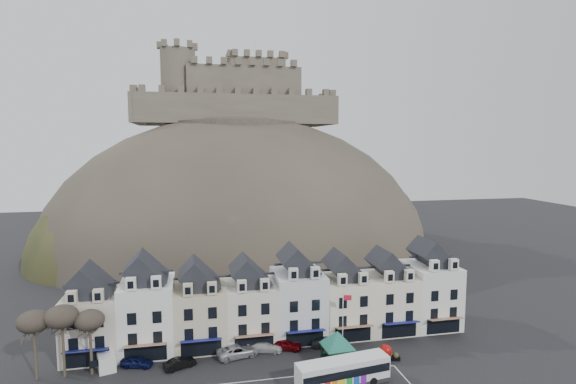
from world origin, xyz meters
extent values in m
cube|color=beige|center=(-23.80, 16.00, 4.00)|extent=(6.80, 8.00, 8.00)
cube|color=black|center=(-23.80, 16.00, 9.20)|extent=(6.80, 5.76, 2.80)
cube|color=beige|center=(-25.30, 12.40, 8.90)|extent=(1.20, 0.80, 1.60)
cube|color=beige|center=(-22.30, 12.40, 8.90)|extent=(1.20, 0.80, 1.60)
cube|color=black|center=(-23.80, 11.97, 1.30)|extent=(5.10, 0.06, 2.20)
cube|color=navy|center=(-23.80, 11.30, 2.60)|extent=(5.10, 1.29, 0.43)
cube|color=white|center=(-17.00, 16.00, 4.60)|extent=(6.80, 8.00, 9.20)
cube|color=black|center=(-17.00, 16.00, 10.40)|extent=(6.80, 5.76, 2.80)
cube|color=white|center=(-18.50, 12.40, 10.10)|extent=(1.20, 0.80, 1.60)
cube|color=white|center=(-15.50, 12.40, 10.10)|extent=(1.20, 0.80, 1.60)
cube|color=black|center=(-17.00, 11.97, 1.30)|extent=(5.10, 0.06, 2.20)
cube|color=maroon|center=(-17.00, 11.30, 2.60)|extent=(5.10, 1.29, 0.43)
cube|color=beige|center=(-10.20, 16.00, 4.00)|extent=(6.80, 8.00, 8.00)
cube|color=black|center=(-10.20, 16.00, 9.20)|extent=(6.80, 5.76, 2.80)
cube|color=beige|center=(-11.70, 12.40, 8.90)|extent=(1.20, 0.80, 1.60)
cube|color=beige|center=(-8.70, 12.40, 8.90)|extent=(1.20, 0.80, 1.60)
cube|color=black|center=(-10.20, 11.97, 1.30)|extent=(5.10, 0.06, 2.20)
cube|color=navy|center=(-10.20, 11.30, 2.60)|extent=(5.10, 1.29, 0.43)
cube|color=silver|center=(-3.40, 16.00, 4.00)|extent=(6.80, 8.00, 8.00)
cube|color=black|center=(-3.40, 16.00, 9.20)|extent=(6.80, 5.76, 2.80)
cube|color=silver|center=(-4.90, 12.40, 8.90)|extent=(1.20, 0.80, 1.60)
cube|color=silver|center=(-1.90, 12.40, 8.90)|extent=(1.20, 0.80, 1.60)
cube|color=black|center=(-3.40, 11.97, 1.30)|extent=(5.10, 0.06, 2.20)
cube|color=maroon|center=(-3.40, 11.30, 2.60)|extent=(5.10, 1.29, 0.43)
cube|color=silver|center=(3.40, 16.00, 4.60)|extent=(6.80, 8.00, 9.20)
cube|color=black|center=(3.40, 16.00, 10.40)|extent=(6.80, 5.76, 2.80)
cube|color=silver|center=(1.90, 12.40, 10.10)|extent=(1.20, 0.80, 1.60)
cube|color=silver|center=(4.90, 12.40, 10.10)|extent=(1.20, 0.80, 1.60)
cube|color=black|center=(3.40, 11.97, 1.30)|extent=(5.10, 0.06, 2.20)
cube|color=navy|center=(3.40, 11.30, 2.60)|extent=(5.10, 1.29, 0.43)
cube|color=#EEEACE|center=(10.20, 16.00, 4.00)|extent=(6.80, 8.00, 8.00)
cube|color=black|center=(10.20, 16.00, 9.20)|extent=(6.80, 5.76, 2.80)
cube|color=#EEEACE|center=(8.70, 12.40, 8.90)|extent=(1.20, 0.80, 1.60)
cube|color=#EEEACE|center=(11.70, 12.40, 8.90)|extent=(1.20, 0.80, 1.60)
cube|color=black|center=(10.20, 11.97, 1.30)|extent=(5.10, 0.06, 2.20)
cube|color=maroon|center=(10.20, 11.30, 2.60)|extent=(5.10, 1.29, 0.43)
cube|color=white|center=(17.00, 16.00, 4.00)|extent=(6.80, 8.00, 8.00)
cube|color=black|center=(17.00, 16.00, 9.20)|extent=(6.80, 5.76, 2.80)
cube|color=white|center=(15.50, 12.40, 8.90)|extent=(1.20, 0.80, 1.60)
cube|color=white|center=(18.50, 12.40, 8.90)|extent=(1.20, 0.80, 1.60)
cube|color=black|center=(17.00, 11.97, 1.30)|extent=(5.10, 0.06, 2.20)
cube|color=navy|center=(17.00, 11.30, 2.60)|extent=(5.10, 1.29, 0.43)
cube|color=white|center=(23.80, 16.00, 4.60)|extent=(6.80, 8.00, 9.20)
cube|color=black|center=(23.80, 16.00, 10.40)|extent=(6.80, 5.76, 2.80)
cube|color=white|center=(22.30, 12.40, 10.10)|extent=(1.20, 0.80, 1.60)
cube|color=white|center=(25.30, 12.40, 10.10)|extent=(1.20, 0.80, 1.60)
cube|color=black|center=(23.80, 11.97, 1.30)|extent=(5.10, 0.06, 2.20)
cube|color=maroon|center=(23.80, 11.30, 2.60)|extent=(5.10, 1.29, 0.43)
ellipsoid|color=#3A342D|center=(0.00, 70.00, 0.00)|extent=(96.00, 76.00, 68.00)
ellipsoid|color=#2D351A|center=(-22.00, 64.00, 0.00)|extent=(52.00, 44.00, 42.00)
ellipsoid|color=#3A342D|center=(24.00, 74.00, 0.00)|extent=(56.00, 48.00, 46.00)
ellipsoid|color=#2D351A|center=(-4.00, 56.00, 0.00)|extent=(40.00, 28.00, 28.00)
ellipsoid|color=#3A342D|center=(10.00, 58.00, 0.00)|extent=(36.00, 28.00, 24.00)
cylinder|color=#3A342D|center=(0.00, 70.00, 31.00)|extent=(30.00, 30.00, 3.00)
cube|color=brown|center=(0.00, 66.00, 35.50)|extent=(48.00, 2.20, 7.00)
cube|color=brown|center=(0.00, 86.00, 35.50)|extent=(48.00, 2.20, 7.00)
cube|color=brown|center=(-24.00, 76.00, 35.50)|extent=(2.20, 22.00, 7.00)
cube|color=brown|center=(24.00, 76.00, 35.50)|extent=(2.20, 22.00, 7.00)
cube|color=brown|center=(2.00, 76.00, 41.00)|extent=(28.00, 18.00, 10.00)
cube|color=brown|center=(6.00, 78.00, 42.50)|extent=(14.00, 12.00, 13.00)
cylinder|color=brown|center=(-14.00, 72.00, 41.00)|extent=(8.40, 8.40, 18.00)
cylinder|color=silver|center=(6.00, 78.00, 51.50)|extent=(0.16, 0.16, 5.00)
cylinder|color=#3B3025|center=(-29.00, 10.50, 2.87)|extent=(0.32, 0.32, 5.74)
ellipsoid|color=#383028|center=(-29.00, 10.50, 6.97)|extent=(3.61, 3.61, 2.54)
cylinder|color=#3B3025|center=(-26.00, 10.50, 3.01)|extent=(0.32, 0.32, 6.02)
ellipsoid|color=#383028|center=(-26.00, 10.50, 7.31)|extent=(3.78, 3.78, 2.67)
cylinder|color=#3B3025|center=(-23.00, 10.50, 2.73)|extent=(0.32, 0.32, 5.46)
ellipsoid|color=#383028|center=(-23.00, 10.50, 6.63)|extent=(3.43, 3.43, 2.42)
cube|color=#262628|center=(5.36, 2.02, 0.35)|extent=(11.10, 4.00, 0.49)
cube|color=silver|center=(5.36, 2.02, 1.79)|extent=(11.09, 3.95, 2.49)
cube|color=black|center=(5.36, 2.02, 1.92)|extent=(10.89, 3.99, 0.94)
cube|color=silver|center=(5.36, 2.02, 2.91)|extent=(10.86, 3.82, 0.25)
cube|color=orange|center=(10.69, 2.77, 2.74)|extent=(0.22, 1.18, 0.28)
cylinder|color=black|center=(8.74, 1.37, 0.44)|extent=(0.98, 0.44, 0.95)
cylinder|color=black|center=(8.43, 3.58, 0.44)|extent=(0.98, 0.44, 0.95)
cylinder|color=black|center=(1.77, 2.64, 0.44)|extent=(0.98, 0.44, 0.95)
cube|color=black|center=(4.48, 7.49, 1.31)|extent=(0.17, 0.17, 2.61)
cube|color=black|center=(7.41, 7.67, 1.31)|extent=(0.17, 0.17, 2.61)
cube|color=black|center=(4.66, 4.55, 1.31)|extent=(0.17, 0.17, 2.61)
cube|color=black|center=(7.59, 4.73, 1.31)|extent=(0.17, 0.17, 2.61)
cube|color=black|center=(6.03, 6.11, 2.61)|extent=(3.81, 3.81, 0.13)
cone|color=#135345|center=(6.03, 6.11, 3.59)|extent=(7.19, 7.19, 1.96)
cube|color=black|center=(12.63, 6.70, 0.25)|extent=(1.45, 1.45, 0.51)
sphere|color=#A50C09|center=(12.63, 6.70, 1.17)|extent=(1.59, 1.59, 1.59)
cylinder|color=silver|center=(8.00, 9.93, 3.95)|extent=(0.12, 0.12, 7.90)
cube|color=red|center=(8.53, 9.79, 7.31)|extent=(1.06, 0.31, 0.69)
cube|color=silver|center=(-21.73, 12.00, 1.00)|extent=(3.11, 4.76, 2.01)
cube|color=black|center=(-21.73, 12.00, 1.39)|extent=(1.76, 0.60, 0.86)
cube|color=black|center=(13.79, 6.21, 0.26)|extent=(1.10, 0.70, 0.51)
sphere|color=#2D351A|center=(13.79, 6.21, 0.67)|extent=(0.72, 0.72, 0.72)
cube|color=black|center=(13.22, 6.71, 0.22)|extent=(1.00, 0.73, 0.45)
sphere|color=#2D351A|center=(13.22, 6.71, 0.58)|extent=(0.63, 0.63, 0.63)
imported|color=#0B113A|center=(-17.97, 11.14, 0.66)|extent=(4.15, 2.58, 1.32)
imported|color=black|center=(-12.79, 9.74, 0.64)|extent=(4.11, 2.82, 1.28)
imported|color=#A9ACB1|center=(-5.60, 11.31, 0.76)|extent=(5.79, 3.67, 1.51)
imported|color=silver|center=(-1.98, 12.00, 0.66)|extent=(4.87, 2.96, 1.32)
imported|color=#4F0408|center=(0.80, 12.00, 0.72)|extent=(4.58, 3.16, 1.45)
imported|color=black|center=(6.25, 11.35, 0.67)|extent=(4.30, 2.47, 1.34)
camera|label=1|loc=(-10.51, -43.82, 27.32)|focal=28.00mm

